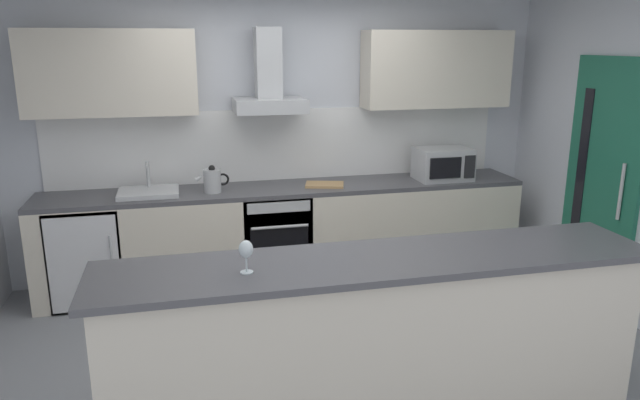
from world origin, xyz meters
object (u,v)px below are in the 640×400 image
(wine_glass, at_px, (246,250))
(chopping_board, at_px, (325,185))
(refrigerator, at_px, (89,253))
(microwave, at_px, (443,164))
(range_hood, at_px, (269,86))
(oven, at_px, (274,235))
(sink, at_px, (149,191))
(kettle, at_px, (212,180))

(wine_glass, relative_size, chopping_board, 0.52)
(chopping_board, bearing_deg, refrigerator, 179.42)
(microwave, distance_m, range_hood, 1.78)
(refrigerator, relative_size, wine_glass, 4.78)
(oven, distance_m, refrigerator, 1.60)
(oven, distance_m, range_hood, 1.33)
(sink, relative_size, wine_glass, 2.81)
(oven, relative_size, wine_glass, 4.50)
(wine_glass, bearing_deg, refrigerator, 117.32)
(oven, xyz_separation_m, refrigerator, (-1.60, -0.00, -0.03))
(oven, relative_size, chopping_board, 2.35)
(chopping_board, bearing_deg, sink, 178.70)
(refrigerator, height_order, range_hood, range_hood)
(microwave, height_order, kettle, microwave)
(refrigerator, height_order, chopping_board, chopping_board)
(wine_glass, distance_m, chopping_board, 2.34)
(refrigerator, xyz_separation_m, wine_glass, (1.11, -2.16, 0.69))
(sink, distance_m, kettle, 0.54)
(range_hood, distance_m, chopping_board, 1.00)
(microwave, relative_size, range_hood, 0.69)
(sink, xyz_separation_m, kettle, (0.54, -0.04, 0.08))
(wine_glass, bearing_deg, sink, 105.15)
(kettle, distance_m, wine_glass, 2.13)
(oven, relative_size, microwave, 1.60)
(range_hood, bearing_deg, kettle, -162.94)
(refrigerator, xyz_separation_m, microwave, (3.20, -0.03, 0.62))
(refrigerator, relative_size, microwave, 1.70)
(oven, relative_size, refrigerator, 0.94)
(kettle, bearing_deg, range_hood, 17.06)
(oven, height_order, chopping_board, chopping_board)
(oven, xyz_separation_m, sink, (-1.07, 0.01, 0.47))
(chopping_board, bearing_deg, kettle, -179.42)
(sink, height_order, wine_glass, wine_glass)
(kettle, xyz_separation_m, wine_glass, (0.05, -2.13, 0.11))
(microwave, height_order, wine_glass, microwave)
(oven, distance_m, sink, 1.17)
(oven, height_order, range_hood, range_hood)
(microwave, xyz_separation_m, chopping_board, (-1.14, 0.00, -0.14))
(sink, relative_size, range_hood, 0.69)
(range_hood, height_order, chopping_board, range_hood)
(microwave, bearing_deg, chopping_board, 179.79)
(refrigerator, xyz_separation_m, sink, (0.53, 0.01, 0.50))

